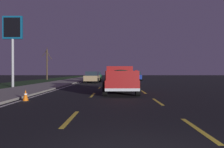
{
  "coord_description": "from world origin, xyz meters",
  "views": [
    {
      "loc": [
        -2.87,
        0.38,
        1.46
      ],
      "look_at": [
        11.67,
        0.54,
        1.33
      ],
      "focal_mm": 34.28,
      "sensor_mm": 36.0,
      "label": 1
    }
  ],
  "objects": [
    {
      "name": "sedan_tan",
      "position": [
        26.71,
        3.43,
        0.78
      ],
      "size": [
        4.45,
        2.1,
        1.54
      ],
      "color": "#9E845B",
      "rests_on": "ground"
    },
    {
      "name": "bare_tree_far",
      "position": [
        37.92,
        13.29,
        3.14
      ],
      "size": [
        1.12,
        1.92,
        6.24
      ],
      "color": "#423323",
      "rests_on": "ground"
    },
    {
      "name": "sedan_blue",
      "position": [
        34.49,
        -3.34,
        0.78
      ],
      "size": [
        4.44,
        2.09,
        1.54
      ],
      "color": "navy",
      "rests_on": "ground"
    },
    {
      "name": "sedan_green",
      "position": [
        36.65,
        3.67,
        0.78
      ],
      "size": [
        4.44,
        2.09,
        1.54
      ],
      "color": "#14592D",
      "rests_on": "ground"
    },
    {
      "name": "lane_markings",
      "position": [
        30.22,
        3.03,
        0.0
      ],
      "size": [
        108.0,
        7.04,
        0.01
      ],
      "color": "yellow",
      "rests_on": "ground"
    },
    {
      "name": "grass_verge",
      "position": [
        27.0,
        12.45,
        0.0
      ],
      "size": [
        108.0,
        6.0,
        0.01
      ],
      "primitive_type": "cube",
      "color": "#1E3819",
      "rests_on": "ground"
    },
    {
      "name": "ground",
      "position": [
        27.0,
        0.0,
        0.0
      ],
      "size": [
        144.0,
        144.0,
        0.0
      ],
      "primitive_type": "plane",
      "color": "black"
    },
    {
      "name": "pickup_truck",
      "position": [
        11.99,
        0.0,
        0.98
      ],
      "size": [
        5.48,
        2.38,
        1.87
      ],
      "color": "maroon",
      "rests_on": "ground"
    },
    {
      "name": "traffic_cone_near",
      "position": [
        7.72,
        4.81,
        0.28
      ],
      "size": [
        0.36,
        0.36,
        0.58
      ],
      "color": "black",
      "rests_on": "ground"
    },
    {
      "name": "gas_price_sign",
      "position": [
        17.62,
        10.19,
        5.15
      ],
      "size": [
        0.27,
        1.9,
        6.85
      ],
      "color": "#99999E",
      "rests_on": "ground"
    },
    {
      "name": "sedan_white",
      "position": [
        28.12,
        0.24,
        0.78
      ],
      "size": [
        4.43,
        2.08,
        1.54
      ],
      "color": "silver",
      "rests_on": "ground"
    },
    {
      "name": "sidewalk_shoulder",
      "position": [
        27.0,
        7.45,
        0.06
      ],
      "size": [
        108.0,
        4.0,
        0.12
      ],
      "primitive_type": "cube",
      "color": "gray",
      "rests_on": "ground"
    }
  ]
}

